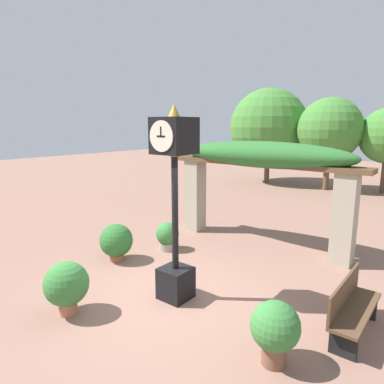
% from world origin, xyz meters
% --- Properties ---
extents(ground_plane, '(60.00, 60.00, 0.00)m').
position_xyz_m(ground_plane, '(0.00, 0.00, 0.00)').
color(ground_plane, '#8E6656').
extents(pedestal_clock, '(0.64, 0.69, 3.60)m').
position_xyz_m(pedestal_clock, '(0.18, 0.09, 1.98)').
color(pedestal_clock, black).
rests_on(pedestal_clock, ground).
extents(pergola, '(5.47, 1.09, 2.83)m').
position_xyz_m(pergola, '(0.00, 3.76, 2.18)').
color(pergola, '#A89E89').
rests_on(pergola, ground).
extents(potted_plant_near_left, '(0.80, 0.80, 0.91)m').
position_xyz_m(potted_plant_near_left, '(-2.15, 0.59, 0.49)').
color(potted_plant_near_left, '#9E563D').
rests_on(potted_plant_near_left, ground).
extents(potted_plant_near_right, '(0.68, 0.68, 0.92)m').
position_xyz_m(potted_plant_near_right, '(2.45, -0.48, 0.53)').
color(potted_plant_near_right, brown).
rests_on(potted_plant_near_right, ground).
extents(potted_plant_far_left, '(0.77, 0.77, 0.94)m').
position_xyz_m(potted_plant_far_left, '(-0.92, -1.51, 0.54)').
color(potted_plant_far_left, '#B26B4C').
rests_on(potted_plant_far_left, ground).
extents(potted_plant_far_right, '(0.61, 0.61, 0.74)m').
position_xyz_m(potted_plant_far_right, '(-1.68, 1.90, 0.38)').
color(potted_plant_far_right, gray).
rests_on(potted_plant_far_right, ground).
extents(park_bench, '(0.42, 1.63, 0.89)m').
position_xyz_m(park_bench, '(3.09, 0.93, 0.44)').
color(park_bench, brown).
rests_on(park_bench, ground).
extents(tree_line, '(12.83, 4.55, 5.40)m').
position_xyz_m(tree_line, '(-0.50, 13.64, 3.16)').
color(tree_line, brown).
rests_on(tree_line, ground).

